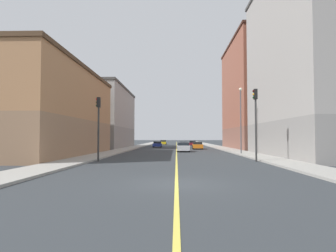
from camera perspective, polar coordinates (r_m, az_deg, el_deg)
The scene contains 17 objects.
ground_plane at distance 12.98m, azimuth 1.77°, elevation -11.68°, with size 400.00×400.00×0.00m, color #313639.
sidewalk_left at distance 62.46m, azimuth 9.82°, elevation -4.15°, with size 2.93×168.00×0.15m, color #9E9B93.
sidewalk_right at distance 62.46m, azimuth -6.32°, elevation -4.17°, with size 2.93×168.00×0.15m, color #9E9B93.
lane_center_stripe at distance 61.84m, azimuth 1.75°, elevation -4.27°, with size 0.16×154.00×0.01m, color #E5D14C.
building_left_near at distance 35.14m, azimuth 27.43°, elevation 11.65°, with size 9.73×19.80×20.85m.
building_left_mid at distance 55.15m, azimuth 17.53°, elevation 6.03°, with size 9.73×20.54×20.02m.
building_right_corner at distance 35.13m, azimuth -23.43°, elevation 2.72°, with size 9.73×22.49×10.14m.
building_right_midblock at distance 58.60m, azimuth -13.02°, elevation 1.59°, with size 9.73×22.32×12.08m.
traffic_light_left_near at distance 25.47m, azimuth 17.39°, elevation 2.19°, with size 0.40×0.32×6.32m.
traffic_light_right_near at distance 25.45m, azimuth -13.98°, elevation 1.29°, with size 0.40×0.32×5.66m.
street_lamp_left_near at distance 35.48m, azimuth 14.59°, elevation 2.36°, with size 0.36×0.36×8.06m.
car_maroon at distance 69.95m, azimuth 5.02°, elevation -3.53°, with size 1.92×4.46×1.29m.
car_black at distance 57.65m, azimuth 3.27°, elevation -3.81°, with size 2.06×4.16×1.23m.
car_silver at distance 41.32m, azimuth 3.18°, elevation -4.32°, with size 1.94×4.08×1.35m.
car_orange at distance 50.64m, azimuth 6.05°, elevation -3.97°, with size 1.98×4.55×1.31m.
car_blue at distance 60.17m, azimuth -2.17°, elevation -3.74°, with size 1.93×4.25×1.27m.
car_yellow at distance 79.17m, azimuth -0.97°, elevation -3.38°, with size 1.81×4.32×1.33m.
Camera 1 is at (-0.00, -12.81, 2.11)m, focal length 29.96 mm.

